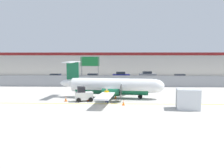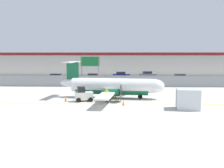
% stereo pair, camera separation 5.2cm
% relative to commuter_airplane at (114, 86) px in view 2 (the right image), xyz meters
% --- Properties ---
extents(ground_plane, '(140.00, 140.00, 0.01)m').
position_rel_commuter_airplane_xyz_m(ground_plane, '(0.70, -4.03, -1.60)').
color(ground_plane, '#BCB7AD').
extents(perimeter_fence, '(98.00, 0.10, 2.10)m').
position_rel_commuter_airplane_xyz_m(perimeter_fence, '(0.70, 11.97, -0.49)').
color(perimeter_fence, gray).
rests_on(perimeter_fence, ground).
extents(parking_lot_strip, '(98.00, 17.00, 0.12)m').
position_rel_commuter_airplane_xyz_m(parking_lot_strip, '(0.70, 23.47, -1.54)').
color(parking_lot_strip, '#38383A').
rests_on(parking_lot_strip, ground).
extents(background_building, '(91.00, 8.10, 6.50)m').
position_rel_commuter_airplane_xyz_m(background_building, '(0.70, 41.96, 1.66)').
color(background_building, beige).
rests_on(background_building, ground).
extents(commuter_airplane, '(14.35, 16.07, 4.92)m').
position_rel_commuter_airplane_xyz_m(commuter_airplane, '(0.00, 0.00, 0.00)').
color(commuter_airplane, white).
rests_on(commuter_airplane, ground).
extents(baggage_tug, '(2.54, 1.90, 1.88)m').
position_rel_commuter_airplane_xyz_m(baggage_tug, '(-3.72, -2.52, -0.75)').
color(baggage_tug, silver).
rests_on(baggage_tug, ground).
extents(ground_crew_worker, '(0.55, 0.38, 1.70)m').
position_rel_commuter_airplane_xyz_m(ground_crew_worker, '(-0.77, -3.13, -0.65)').
color(ground_crew_worker, '#191E4C').
rests_on(ground_crew_worker, ground).
extents(cargo_container, '(2.63, 2.29, 2.20)m').
position_rel_commuter_airplane_xyz_m(cargo_container, '(8.19, -6.70, -0.50)').
color(cargo_container, silver).
rests_on(cargo_container, ground).
extents(traffic_cone_near_left, '(0.36, 0.36, 0.64)m').
position_rel_commuter_airplane_xyz_m(traffic_cone_near_left, '(-5.97, -2.61, -1.29)').
color(traffic_cone_near_left, orange).
rests_on(traffic_cone_near_left, ground).
extents(traffic_cone_near_right, '(0.36, 0.36, 0.64)m').
position_rel_commuter_airplane_xyz_m(traffic_cone_near_right, '(1.27, -4.87, -1.29)').
color(traffic_cone_near_right, orange).
rests_on(traffic_cone_near_right, ground).
extents(traffic_cone_far_left, '(0.36, 0.36, 0.64)m').
position_rel_commuter_airplane_xyz_m(traffic_cone_far_left, '(-3.12, -2.20, -1.29)').
color(traffic_cone_far_left, orange).
rests_on(traffic_cone_far_left, ground).
extents(traffic_cone_far_right, '(0.36, 0.36, 0.64)m').
position_rel_commuter_airplane_xyz_m(traffic_cone_far_right, '(0.28, -0.49, -1.29)').
color(traffic_cone_far_right, orange).
rests_on(traffic_cone_far_right, ground).
extents(parked_car_0, '(4.26, 2.13, 1.58)m').
position_rel_commuter_airplane_xyz_m(parked_car_0, '(-13.32, 21.18, -0.71)').
color(parked_car_0, navy).
rests_on(parked_car_0, parking_lot_strip).
extents(parked_car_1, '(4.34, 2.31, 1.58)m').
position_rel_commuter_airplane_xyz_m(parked_car_1, '(-5.13, 22.33, -0.71)').
color(parked_car_1, gray).
rests_on(parked_car_1, parking_lot_strip).
extents(parked_car_2, '(4.22, 2.04, 1.58)m').
position_rel_commuter_airplane_xyz_m(parked_car_2, '(1.11, 27.94, -0.71)').
color(parked_car_2, navy).
rests_on(parked_car_2, parking_lot_strip).
extents(parked_car_3, '(4.26, 2.13, 1.58)m').
position_rel_commuter_airplane_xyz_m(parked_car_3, '(7.83, 29.81, -0.71)').
color(parked_car_3, gray).
rests_on(parked_car_3, parking_lot_strip).
extents(parked_car_4, '(4.29, 2.19, 1.58)m').
position_rel_commuter_airplane_xyz_m(parked_car_4, '(13.70, 20.96, -0.71)').
color(parked_car_4, silver).
rests_on(parked_car_4, parking_lot_strip).
extents(highway_sign, '(3.60, 0.14, 5.50)m').
position_rel_commuter_airplane_xyz_m(highway_sign, '(-4.90, 14.21, 2.54)').
color(highway_sign, slate).
rests_on(highway_sign, ground).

